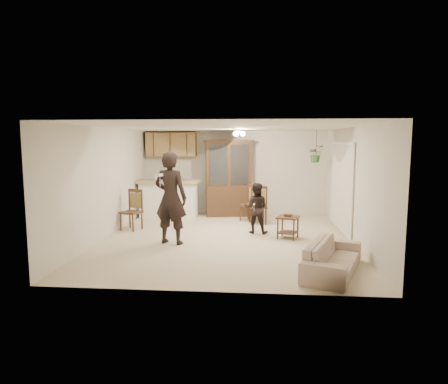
# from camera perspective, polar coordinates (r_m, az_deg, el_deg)

# --- Properties ---
(floor) EXTENTS (6.50, 6.50, 0.00)m
(floor) POSITION_cam_1_polar(r_m,az_deg,el_deg) (9.13, 0.32, -6.65)
(floor) COLOR #B8A98B
(floor) RESTS_ON ground
(ceiling) EXTENTS (5.50, 6.50, 0.02)m
(ceiling) POSITION_cam_1_polar(r_m,az_deg,el_deg) (8.87, 0.34, 9.23)
(ceiling) COLOR white
(ceiling) RESTS_ON wall_back
(wall_back) EXTENTS (5.50, 0.02, 2.50)m
(wall_back) POSITION_cam_1_polar(r_m,az_deg,el_deg) (12.14, 1.53, 2.79)
(wall_back) COLOR beige
(wall_back) RESTS_ON ground
(wall_front) EXTENTS (5.50, 0.02, 2.50)m
(wall_front) POSITION_cam_1_polar(r_m,az_deg,el_deg) (5.71, -2.21, -2.28)
(wall_front) COLOR beige
(wall_front) RESTS_ON ground
(wall_left) EXTENTS (0.02, 6.50, 2.50)m
(wall_left) POSITION_cam_1_polar(r_m,az_deg,el_deg) (9.53, -16.39, 1.27)
(wall_left) COLOR beige
(wall_left) RESTS_ON ground
(wall_right) EXTENTS (0.02, 6.50, 2.50)m
(wall_right) POSITION_cam_1_polar(r_m,az_deg,el_deg) (9.12, 17.82, 0.96)
(wall_right) COLOR beige
(wall_right) RESTS_ON ground
(breakfast_bar) EXTENTS (1.60, 0.55, 1.00)m
(breakfast_bar) POSITION_cam_1_polar(r_m,az_deg,el_deg) (11.60, -7.91, -1.22)
(breakfast_bar) COLOR white
(breakfast_bar) RESTS_ON floor
(bar_top) EXTENTS (1.75, 0.70, 0.08)m
(bar_top) POSITION_cam_1_polar(r_m,az_deg,el_deg) (11.53, -7.96, 1.49)
(bar_top) COLOR tan
(bar_top) RESTS_ON breakfast_bar
(upper_cabinets) EXTENTS (1.50, 0.34, 0.70)m
(upper_cabinets) POSITION_cam_1_polar(r_m,az_deg,el_deg) (12.19, -7.53, 6.75)
(upper_cabinets) COLOR brown
(upper_cabinets) RESTS_ON wall_back
(vertical_blinds) EXTENTS (0.06, 2.30, 2.10)m
(vertical_blinds) POSITION_cam_1_polar(r_m,az_deg,el_deg) (10.01, 16.41, 0.68)
(vertical_blinds) COLOR beige
(vertical_blinds) RESTS_ON wall_right
(ceiling_fixture) EXTENTS (0.36, 0.36, 0.20)m
(ceiling_fixture) POSITION_cam_1_polar(r_m,az_deg,el_deg) (10.05, 2.02, 8.42)
(ceiling_fixture) COLOR #FDEBBE
(ceiling_fixture) RESTS_ON ceiling
(hanging_plant) EXTENTS (0.43, 0.37, 0.48)m
(hanging_plant) POSITION_cam_1_polar(r_m,az_deg,el_deg) (11.36, 13.00, 5.33)
(hanging_plant) COLOR #2A6227
(hanging_plant) RESTS_ON ceiling
(plant_cord) EXTENTS (0.01, 0.01, 0.65)m
(plant_cord) POSITION_cam_1_polar(r_m,az_deg,el_deg) (11.35, 13.05, 6.97)
(plant_cord) COLOR black
(plant_cord) RESTS_ON ceiling
(sofa) EXTENTS (1.35, 2.01, 0.73)m
(sofa) POSITION_cam_1_polar(r_m,az_deg,el_deg) (6.99, 15.31, -8.18)
(sofa) COLOR beige
(sofa) RESTS_ON floor
(adult) EXTENTS (0.74, 0.58, 1.80)m
(adult) POSITION_cam_1_polar(r_m,az_deg,el_deg) (8.59, -7.62, -1.48)
(adult) COLOR black
(adult) RESTS_ON floor
(child) EXTENTS (0.73, 0.61, 1.35)m
(child) POSITION_cam_1_polar(r_m,az_deg,el_deg) (9.57, 4.59, -1.91)
(child) COLOR black
(child) RESTS_ON floor
(china_hutch) EXTENTS (1.49, 0.77, 2.24)m
(china_hutch) POSITION_cam_1_polar(r_m,az_deg,el_deg) (11.75, 0.62, 1.94)
(china_hutch) COLOR #311F12
(china_hutch) RESTS_ON floor
(side_table) EXTENTS (0.58, 0.58, 0.56)m
(side_table) POSITION_cam_1_polar(r_m,az_deg,el_deg) (9.21, 9.11, -4.96)
(side_table) COLOR #311F12
(side_table) RESTS_ON floor
(chair_bar) EXTENTS (0.57, 0.57, 1.01)m
(chair_bar) POSITION_cam_1_polar(r_m,az_deg,el_deg) (10.20, -13.10, -3.73)
(chair_bar) COLOR #311F12
(chair_bar) RESTS_ON floor
(chair_hutch_left) EXTENTS (0.62, 0.62, 1.01)m
(chair_hutch_left) POSITION_cam_1_polar(r_m,az_deg,el_deg) (11.06, 3.70, -2.70)
(chair_hutch_left) COLOR #311F12
(chair_hutch_left) RESTS_ON floor
(chair_hutch_right) EXTENTS (0.53, 0.53, 1.03)m
(chair_hutch_right) POSITION_cam_1_polar(r_m,az_deg,el_deg) (10.75, 4.82, -2.96)
(chair_hutch_right) COLOR #311F12
(chair_hutch_right) RESTS_ON floor
(controller_adult) EXTENTS (0.09, 0.18, 0.05)m
(controller_adult) POSITION_cam_1_polar(r_m,az_deg,el_deg) (8.11, -9.14, 2.41)
(controller_adult) COLOR white
(controller_adult) RESTS_ON adult
(controller_child) EXTENTS (0.05, 0.11, 0.03)m
(controller_child) POSITION_cam_1_polar(r_m,az_deg,el_deg) (9.28, 4.32, -1.75)
(controller_child) COLOR white
(controller_child) RESTS_ON child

